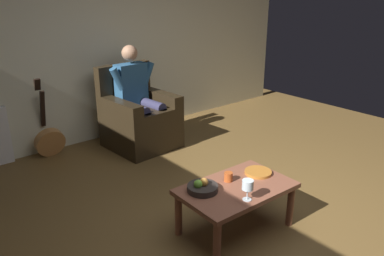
{
  "coord_description": "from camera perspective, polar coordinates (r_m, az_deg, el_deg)",
  "views": [
    {
      "loc": [
        2.3,
        1.7,
        1.95
      ],
      "look_at": [
        -0.04,
        -1.11,
        0.6
      ],
      "focal_mm": 36.1,
      "sensor_mm": 36.0,
      "label": 1
    }
  ],
  "objects": [
    {
      "name": "candle_jar",
      "position": [
        3.27,
        5.4,
        -7.19
      ],
      "size": [
        0.07,
        0.07,
        0.08
      ],
      "primitive_type": "cylinder",
      "color": "#B54F20",
      "rests_on": "coffee_table"
    },
    {
      "name": "ground_plane",
      "position": [
        3.46,
        11.68,
        -14.58
      ],
      "size": [
        7.41,
        7.41,
        0.0
      ],
      "primitive_type": "plane",
      "color": "brown"
    },
    {
      "name": "fruit_bowl",
      "position": [
        3.11,
        1.54,
        -8.75
      ],
      "size": [
        0.25,
        0.25,
        0.11
      ],
      "color": "#2D2723",
      "rests_on": "coffee_table"
    },
    {
      "name": "person_seated",
      "position": [
        4.87,
        -7.99,
        5.01
      ],
      "size": [
        0.66,
        0.63,
        1.28
      ],
      "rotation": [
        0.0,
        0.0,
        0.07
      ],
      "color": "#285378",
      "rests_on": "ground"
    },
    {
      "name": "armchair",
      "position": [
        4.97,
        -7.85,
        1.26
      ],
      "size": [
        0.82,
        0.85,
        1.03
      ],
      "rotation": [
        0.0,
        0.0,
        0.07
      ],
      "color": "black",
      "rests_on": "ground"
    },
    {
      "name": "coffee_table",
      "position": [
        3.24,
        6.55,
        -9.5
      ],
      "size": [
        0.95,
        0.61,
        0.41
      ],
      "rotation": [
        0.0,
        0.0,
        -0.03
      ],
      "color": "brown",
      "rests_on": "ground"
    },
    {
      "name": "guitar",
      "position": [
        4.97,
        -20.32,
        -1.58
      ],
      "size": [
        0.35,
        0.3,
        0.94
      ],
      "color": "#B37840",
      "rests_on": "ground"
    },
    {
      "name": "wine_glass_near",
      "position": [
        2.98,
        8.23,
        -8.47
      ],
      "size": [
        0.09,
        0.09,
        0.17
      ],
      "color": "silver",
      "rests_on": "coffee_table"
    },
    {
      "name": "wall_back",
      "position": [
        5.22,
        -13.55,
        12.18
      ],
      "size": [
        6.57,
        0.06,
        2.55
      ],
      "primitive_type": "cube",
      "color": "beige",
      "rests_on": "ground"
    },
    {
      "name": "decorative_dish",
      "position": [
        3.44,
        9.74,
        -6.45
      ],
      "size": [
        0.24,
        0.24,
        0.02
      ],
      "primitive_type": "cylinder",
      "color": "#B26C28",
      "rests_on": "coffee_table"
    }
  ]
}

